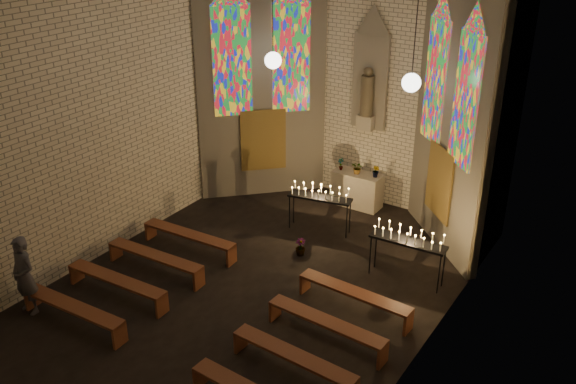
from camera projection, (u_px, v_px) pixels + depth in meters
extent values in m
plane|color=black|center=(242.00, 298.00, 14.19)|extent=(12.00, 12.00, 0.00)
cube|color=beige|center=(371.00, 81.00, 17.22)|extent=(8.00, 0.02, 7.00)
cube|color=beige|center=(97.00, 115.00, 14.65)|extent=(0.02, 12.00, 7.00)
cube|color=beige|center=(427.00, 199.00, 10.71)|extent=(0.02, 12.00, 7.00)
cube|color=beige|center=(261.00, 77.00, 17.63)|extent=(2.72, 2.72, 7.00)
cube|color=beige|center=(454.00, 111.00, 14.92)|extent=(2.72, 2.72, 7.00)
cube|color=#4C3F8C|center=(232.00, 62.00, 17.12)|extent=(0.78, 0.78, 3.00)
cube|color=#4C3F8C|center=(291.00, 58.00, 17.42)|extent=(0.78, 0.78, 3.00)
cube|color=#4C3F8C|center=(435.00, 81.00, 15.39)|extent=(0.78, 0.78, 3.00)
cube|color=#4C3F8C|center=(466.00, 101.00, 13.96)|extent=(0.78, 0.78, 3.00)
cube|color=brown|center=(263.00, 140.00, 18.25)|extent=(0.95, 0.95, 1.80)
cube|color=brown|center=(439.00, 182.00, 15.67)|extent=(0.95, 0.95, 1.80)
cube|color=gray|center=(370.00, 82.00, 17.16)|extent=(1.00, 0.12, 2.60)
cone|color=gray|center=(374.00, 19.00, 16.45)|extent=(1.00, 1.00, 0.80)
cube|color=#B9AD97|center=(366.00, 122.00, 17.53)|extent=(0.45, 0.30, 0.40)
cylinder|color=brown|center=(367.00, 96.00, 17.21)|extent=(0.36, 0.36, 1.10)
sphere|color=brown|center=(368.00, 72.00, 16.93)|extent=(0.26, 0.26, 0.26)
sphere|color=white|center=(273.00, 60.00, 16.42)|extent=(0.44, 0.44, 0.44)
cylinder|color=black|center=(273.00, 4.00, 15.82)|extent=(0.02, 0.02, 2.80)
sphere|color=white|center=(411.00, 83.00, 14.55)|extent=(0.44, 0.44, 0.44)
cylinder|color=black|center=(417.00, 20.00, 13.95)|extent=(0.02, 0.02, 2.80)
cube|color=#B9AD97|center=(357.00, 189.00, 18.10)|extent=(1.40, 0.60, 1.00)
imported|color=#4C723F|center=(341.00, 164.00, 18.02)|extent=(0.21, 0.16, 0.35)
imported|color=#4C723F|center=(358.00, 168.00, 17.76)|extent=(0.37, 0.34, 0.36)
imported|color=#4C723F|center=(376.00, 171.00, 17.54)|extent=(0.25, 0.23, 0.37)
imported|color=#4C723F|center=(300.00, 247.00, 15.75)|extent=(0.31, 0.31, 0.44)
cube|color=black|center=(320.00, 198.00, 16.57)|extent=(1.71, 0.74, 0.05)
cylinder|color=black|center=(290.00, 212.00, 16.90)|extent=(0.03, 0.03, 0.94)
cylinder|color=black|center=(347.00, 222.00, 16.40)|extent=(0.03, 0.03, 0.94)
cylinder|color=black|center=(294.00, 207.00, 17.16)|extent=(0.03, 0.03, 0.94)
cylinder|color=black|center=(350.00, 217.00, 16.66)|extent=(0.03, 0.03, 0.94)
cube|color=black|center=(408.00, 242.00, 14.41)|extent=(1.77, 0.51, 0.05)
cylinder|color=black|center=(370.00, 255.00, 14.87)|extent=(0.03, 0.03, 0.99)
cylinder|color=black|center=(439.00, 274.00, 14.13)|extent=(0.03, 0.03, 0.99)
cylinder|color=black|center=(376.00, 249.00, 15.13)|extent=(0.03, 0.03, 0.99)
cylinder|color=black|center=(444.00, 268.00, 14.39)|extent=(0.03, 0.03, 0.99)
cube|color=#5E2E1B|center=(189.00, 234.00, 15.83)|extent=(2.61, 0.48, 0.06)
cube|color=#5E2E1B|center=(151.00, 230.00, 16.51)|extent=(0.08, 0.37, 0.47)
cube|color=#5E2E1B|center=(231.00, 256.00, 15.35)|extent=(0.08, 0.37, 0.47)
cube|color=#5E2E1B|center=(355.00, 292.00, 13.56)|extent=(2.61, 0.48, 0.06)
cube|color=#5E2E1B|center=(305.00, 282.00, 14.33)|extent=(0.08, 0.37, 0.47)
cube|color=#5E2E1B|center=(408.00, 323.00, 12.99)|extent=(0.08, 0.37, 0.47)
cube|color=#5E2E1B|center=(155.00, 255.00, 14.92)|extent=(2.61, 0.48, 0.06)
cube|color=#5E2E1B|center=(116.00, 250.00, 15.60)|extent=(0.08, 0.37, 0.47)
cube|color=#5E2E1B|center=(199.00, 279.00, 14.44)|extent=(0.08, 0.37, 0.47)
cube|color=#5E2E1B|center=(326.00, 321.00, 12.65)|extent=(2.61, 0.48, 0.06)
cube|color=#5E2E1B|center=(275.00, 309.00, 13.42)|extent=(0.08, 0.37, 0.47)
cube|color=#5E2E1B|center=(383.00, 355.00, 12.09)|extent=(0.08, 0.37, 0.47)
cube|color=#5E2E1B|center=(116.00, 279.00, 14.01)|extent=(2.61, 0.48, 0.06)
cube|color=#5E2E1B|center=(77.00, 272.00, 14.69)|extent=(0.08, 0.37, 0.47)
cube|color=#5E2E1B|center=(162.00, 305.00, 13.53)|extent=(0.08, 0.37, 0.47)
cube|color=#5E2E1B|center=(294.00, 355.00, 11.74)|extent=(2.61, 0.48, 0.06)
cube|color=#5E2E1B|center=(241.00, 339.00, 12.51)|extent=(0.08, 0.37, 0.47)
cube|color=#5E2E1B|center=(73.00, 306.00, 13.10)|extent=(2.61, 0.48, 0.06)
cube|color=#5E2E1B|center=(32.00, 298.00, 13.78)|extent=(0.08, 0.37, 0.47)
cube|color=#5E2E1B|center=(120.00, 335.00, 12.62)|extent=(0.08, 0.37, 0.47)
cube|color=#5E2E1B|center=(201.00, 375.00, 11.60)|extent=(0.08, 0.37, 0.47)
imported|color=#45444D|center=(24.00, 276.00, 13.38)|extent=(0.66, 0.44, 1.77)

